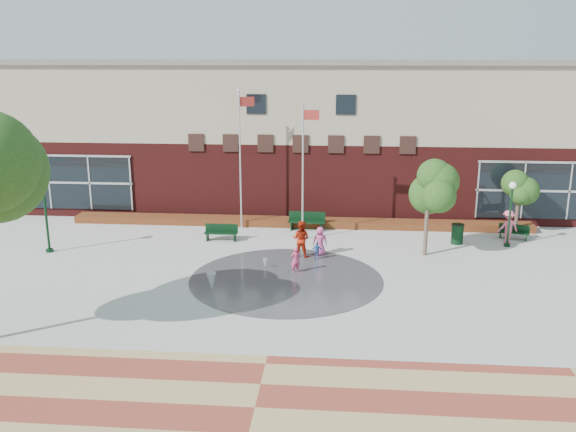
# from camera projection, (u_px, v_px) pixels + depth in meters

# --- Properties ---
(ground) EXTENTS (120.00, 120.00, 0.00)m
(ground) POSITION_uv_depth(u_px,v_px,m) (279.00, 307.00, 23.61)
(ground) COLOR #666056
(ground) RESTS_ON ground
(plaza_concrete) EXTENTS (46.00, 18.00, 0.01)m
(plaza_concrete) POSITION_uv_depth(u_px,v_px,m) (288.00, 272.00, 27.46)
(plaza_concrete) COLOR #A8A8A0
(plaza_concrete) RESTS_ON ground
(paver_band) EXTENTS (46.00, 6.00, 0.01)m
(paver_band) POSITION_uv_depth(u_px,v_px,m) (255.00, 408.00, 16.86)
(paver_band) COLOR brown
(paver_band) RESTS_ON ground
(splash_pad) EXTENTS (8.40, 8.40, 0.01)m
(splash_pad) POSITION_uv_depth(u_px,v_px,m) (286.00, 279.00, 26.49)
(splash_pad) COLOR #383A3D
(splash_pad) RESTS_ON ground
(library_building) EXTENTS (44.40, 10.40, 9.20)m
(library_building) POSITION_uv_depth(u_px,v_px,m) (305.00, 132.00, 39.25)
(library_building) COLOR #4E1513
(library_building) RESTS_ON ground
(flower_bed) EXTENTS (26.00, 1.20, 0.40)m
(flower_bed) POSITION_uv_depth(u_px,v_px,m) (299.00, 226.00, 34.78)
(flower_bed) COLOR maroon
(flower_bed) RESTS_ON ground
(flagpole_left) EXTENTS (0.86, 0.38, 7.71)m
(flagpole_left) POSITION_uv_depth(u_px,v_px,m) (241.00, 153.00, 33.16)
(flagpole_left) COLOR silver
(flagpole_left) RESTS_ON ground
(flagpole_right) EXTENTS (0.89, 0.15, 7.21)m
(flagpole_right) POSITION_uv_depth(u_px,v_px,m) (304.00, 164.00, 31.18)
(flagpole_right) COLOR silver
(flagpole_right) RESTS_ON ground
(lamp_left) EXTENTS (0.40, 0.40, 3.81)m
(lamp_left) POSITION_uv_depth(u_px,v_px,m) (45.00, 206.00, 29.57)
(lamp_left) COLOR black
(lamp_left) RESTS_ON ground
(lamp_right) EXTENTS (0.36, 0.36, 3.37)m
(lamp_right) POSITION_uv_depth(u_px,v_px,m) (511.00, 207.00, 30.51)
(lamp_right) COLOR black
(lamp_right) RESTS_ON ground
(bench_left) EXTENTS (1.73, 0.49, 0.87)m
(bench_left) POSITION_uv_depth(u_px,v_px,m) (221.00, 236.00, 31.95)
(bench_left) COLOR black
(bench_left) RESTS_ON ground
(bench_mid) EXTENTS (2.06, 0.66, 1.02)m
(bench_mid) POSITION_uv_depth(u_px,v_px,m) (307.00, 225.00, 33.83)
(bench_mid) COLOR black
(bench_mid) RESTS_ON ground
(bench_right) EXTENTS (1.62, 0.90, 0.78)m
(bench_right) POSITION_uv_depth(u_px,v_px,m) (513.00, 235.00, 32.21)
(bench_right) COLOR black
(bench_right) RESTS_ON ground
(trash_can) EXTENTS (0.65, 0.65, 1.06)m
(trash_can) POSITION_uv_depth(u_px,v_px,m) (457.00, 234.00, 31.34)
(trash_can) COLOR black
(trash_can) RESTS_ON ground
(tree_mid) EXTENTS (2.77, 2.77, 4.67)m
(tree_mid) POSITION_uv_depth(u_px,v_px,m) (429.00, 187.00, 28.84)
(tree_mid) COLOR #4D382E
(tree_mid) RESTS_ON ground
(tree_small_right) EXTENTS (2.01, 2.01, 3.43)m
(tree_small_right) POSITION_uv_depth(u_px,v_px,m) (519.00, 189.00, 32.54)
(tree_small_right) COLOR #4D382E
(tree_small_right) RESTS_ON ground
(water_jet_a) EXTENTS (0.39, 0.39, 0.76)m
(water_jet_a) POSITION_uv_depth(u_px,v_px,m) (212.00, 291.00, 25.17)
(water_jet_a) COLOR white
(water_jet_a) RESTS_ON ground
(water_jet_b) EXTENTS (0.19, 0.19, 0.43)m
(water_jet_b) POSITION_uv_depth(u_px,v_px,m) (265.00, 268.00, 27.87)
(water_jet_b) COLOR white
(water_jet_b) RESTS_ON ground
(child_splash) EXTENTS (0.52, 0.46, 1.20)m
(child_splash) POSITION_uv_depth(u_px,v_px,m) (295.00, 260.00, 27.16)
(child_splash) COLOR #E13F6C
(child_splash) RESTS_ON ground
(adult_red) EXTENTS (1.04, 0.91, 1.80)m
(adult_red) POSITION_uv_depth(u_px,v_px,m) (301.00, 239.00, 29.26)
(adult_red) COLOR #AF210C
(adult_red) RESTS_ON ground
(adult_pink) EXTENTS (0.75, 0.54, 1.43)m
(adult_pink) POSITION_uv_depth(u_px,v_px,m) (320.00, 241.00, 29.53)
(adult_pink) COLOR #D54688
(adult_pink) RESTS_ON ground
(child_blue) EXTENTS (0.52, 0.22, 0.87)m
(child_blue) POSITION_uv_depth(u_px,v_px,m) (317.00, 251.00, 28.94)
(child_blue) COLOR #305DA6
(child_blue) RESTS_ON ground
(person_bench) EXTENTS (1.27, 0.95, 1.75)m
(person_bench) POSITION_uv_depth(u_px,v_px,m) (508.00, 227.00, 31.43)
(person_bench) COLOR #E25975
(person_bench) RESTS_ON ground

